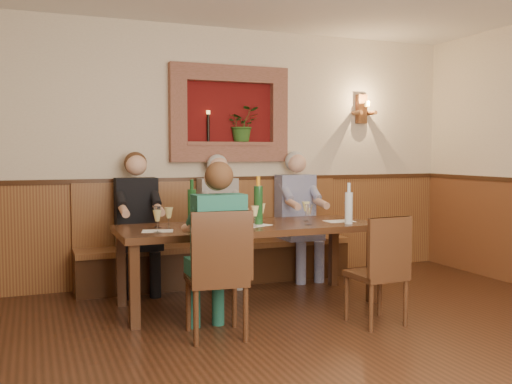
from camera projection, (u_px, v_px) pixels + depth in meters
The scene contains 32 objects.
ground_plane at pixel (351, 375), 3.65m from camera, with size 6.00×6.00×0.00m, color black.
room_shell at pixel (354, 77), 3.51m from camera, with size 6.04×6.04×2.82m.
wainscoting at pixel (352, 285), 3.60m from camera, with size 6.02×6.02×1.15m.
wall_niche at pixel (233, 118), 6.34m from camera, with size 1.36×0.30×1.06m.
wall_sconce at pixel (362, 110), 6.93m from camera, with size 0.25×0.20×0.35m.
dining_table at pixel (248, 233), 5.31m from camera, with size 2.40×0.90×0.75m.
bench at pixel (217, 253), 6.21m from camera, with size 3.00×0.45×1.11m.
chair_near_left at pixel (217, 300), 4.38m from camera, with size 0.49×0.49×0.99m.
chair_near_right at pixel (377, 292), 4.72m from camera, with size 0.42×0.42×0.91m.
person_bench_left at pixel (138, 235), 5.77m from camera, with size 0.42×0.52×1.43m.
person_bench_mid at pixel (220, 231), 6.10m from camera, with size 0.41×0.50×1.40m.
person_bench_right at pixel (299, 226), 6.44m from camera, with size 0.43×0.52×1.44m.
person_chair_front at pixel (216, 265), 4.39m from camera, with size 0.39×0.48×1.36m.
spittoon_bucket at pixel (225, 211), 5.19m from camera, with size 0.25×0.25×0.28m, color red.
wine_bottle_green_a at pixel (258, 204), 5.31m from camera, with size 0.09×0.09×0.45m.
wine_bottle_green_b at pixel (192, 206), 5.28m from camera, with size 0.10×0.10×0.42m.
water_bottle at pixel (349, 207), 5.36m from camera, with size 0.10×0.10×0.39m.
tasting_sheet_a at pixel (158, 231), 4.87m from camera, with size 0.26×0.19×0.00m, color white.
tasting_sheet_b at pixel (254, 225), 5.25m from camera, with size 0.29×0.21×0.00m, color white.
tasting_sheet_c at pixel (339, 221), 5.57m from camera, with size 0.27×0.19×0.00m, color white.
tasting_sheet_d at pixel (215, 231), 4.90m from camera, with size 0.29×0.21×0.00m, color white.
wine_glass_0 at pixel (157, 221), 4.78m from camera, with size 0.08×0.08×0.19m, color #EDE38E, non-canonical shape.
wine_glass_1 at pixel (157, 217), 5.09m from camera, with size 0.08×0.08×0.19m, color white, non-canonical shape.
wine_glass_2 at pixel (203, 218), 5.00m from camera, with size 0.08×0.08×0.19m, color #EDE38E, non-canonical shape.
wine_glass_3 at pixel (216, 214), 5.31m from camera, with size 0.08×0.08×0.19m, color white, non-canonical shape.
wine_glass_4 at pixel (255, 216), 5.16m from camera, with size 0.08×0.08×0.19m, color #EDE38E, non-canonical shape.
wine_glass_5 at pixel (261, 213), 5.41m from camera, with size 0.08×0.08×0.19m, color #EDE38E, non-canonical shape.
wine_glass_6 at pixel (309, 215), 5.30m from camera, with size 0.08×0.08×0.19m, color white, non-canonical shape.
wine_glass_7 at pixel (306, 211), 5.60m from camera, with size 0.08×0.08×0.19m, color #EDE38E, non-canonical shape.
wine_glass_8 at pixel (348, 211), 5.59m from camera, with size 0.08×0.08×0.19m, color white, non-canonical shape.
wine_glass_9 at pixel (242, 219), 4.98m from camera, with size 0.08×0.08×0.19m, color #EDE38E, non-canonical shape.
wine_glass_10 at pixel (169, 218), 5.00m from camera, with size 0.08×0.08×0.19m, color #EDE38E, non-canonical shape.
Camera 1 is at (-1.88, -3.08, 1.42)m, focal length 40.00 mm.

